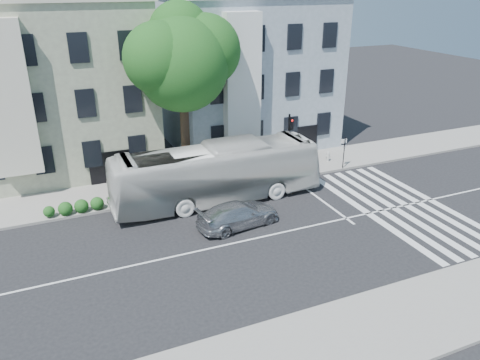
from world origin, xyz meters
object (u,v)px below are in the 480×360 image
bus (217,173)px  traffic_signal (289,135)px  fire_hydrant (328,156)px  sedan (238,214)px

bus → traffic_signal: 6.56m
bus → fire_hydrant: bus is taller
sedan → traffic_signal: size_ratio=1.14×
bus → traffic_signal: size_ratio=3.09×
bus → sedan: bus is taller
bus → fire_hydrant: bearing=-74.6°
sedan → traffic_signal: 8.64m
traffic_signal → bus: bearing=-179.8°
bus → sedan: (-0.09, -3.41, -1.07)m
traffic_signal → fire_hydrant: bearing=-15.5°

